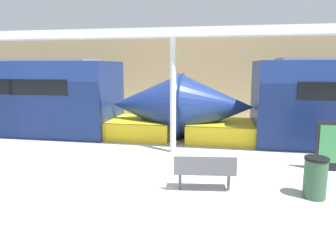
% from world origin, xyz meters
% --- Properties ---
extents(ground_plane, '(60.00, 60.00, 0.00)m').
position_xyz_m(ground_plane, '(0.00, 0.00, 0.00)').
color(ground_plane, '#B2AFA8').
extents(station_wall, '(56.00, 0.20, 5.00)m').
position_xyz_m(station_wall, '(0.00, 12.19, 2.50)').
color(station_wall, tan).
rests_on(station_wall, ground_plane).
extents(bench_near, '(1.48, 0.61, 0.87)m').
position_xyz_m(bench_near, '(1.26, 1.42, 0.52)').
color(bench_near, '#4C4F54').
rests_on(bench_near, ground_plane).
extents(trash_bin, '(0.51, 0.51, 0.93)m').
position_xyz_m(trash_bin, '(3.69, 1.50, 0.47)').
color(trash_bin, '#2D5138').
rests_on(trash_bin, ground_plane).
extents(support_column_near, '(0.20, 0.20, 3.82)m').
position_xyz_m(support_column_near, '(-0.00, 4.49, 1.91)').
color(support_column_near, silver).
rests_on(support_column_near, ground_plane).
extents(canopy_beam, '(28.00, 0.60, 0.28)m').
position_xyz_m(canopy_beam, '(-0.00, 4.49, 3.96)').
color(canopy_beam, silver).
rests_on(canopy_beam, support_column_near).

